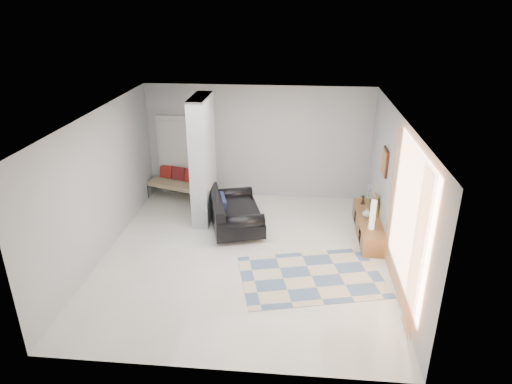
{
  "coord_description": "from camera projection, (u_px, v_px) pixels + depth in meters",
  "views": [
    {
      "loc": [
        0.96,
        -7.7,
        4.7
      ],
      "look_at": [
        0.17,
        0.6,
        1.12
      ],
      "focal_mm": 32.0,
      "sensor_mm": 36.0,
      "label": 1
    }
  ],
  "objects": [
    {
      "name": "wall_art",
      "position": [
        385.0,
        162.0,
        9.13
      ],
      "size": [
        0.04,
        0.45,
        0.55
      ],
      "primitive_type": "cube",
      "color": "#3E1D10",
      "rests_on": "wall_right"
    },
    {
      "name": "wall_back",
      "position": [
        258.0,
        143.0,
        11.17
      ],
      "size": [
        6.0,
        0.0,
        6.0
      ],
      "primitive_type": "plane",
      "rotation": [
        1.57,
        0.0,
        0.0
      ],
      "color": "#ADB0B2",
      "rests_on": "ground"
    },
    {
      "name": "hallway_door",
      "position": [
        175.0,
        155.0,
        11.47
      ],
      "size": [
        0.85,
        0.06,
        2.04
      ],
      "primitive_type": "cube",
      "color": "silver",
      "rests_on": "floor"
    },
    {
      "name": "ceiling",
      "position": [
        243.0,
        116.0,
        7.88
      ],
      "size": [
        6.0,
        6.0,
        0.0
      ],
      "primitive_type": "plane",
      "rotation": [
        3.14,
        0.0,
        0.0
      ],
      "color": "white",
      "rests_on": "wall_back"
    },
    {
      "name": "bronze_figurine",
      "position": [
        363.0,
        200.0,
        10.23
      ],
      "size": [
        0.11,
        0.11,
        0.21
      ],
      "primitive_type": null,
      "rotation": [
        0.0,
        0.0,
        -0.02
      ],
      "color": "#312316",
      "rests_on": "media_console"
    },
    {
      "name": "daybed",
      "position": [
        181.0,
        182.0,
        11.39
      ],
      "size": [
        1.75,
        1.16,
        0.77
      ],
      "rotation": [
        0.0,
        0.0,
        -0.32
      ],
      "color": "black",
      "rests_on": "floor"
    },
    {
      "name": "loveseat",
      "position": [
        233.0,
        213.0,
        9.96
      ],
      "size": [
        1.46,
        1.95,
        0.76
      ],
      "rotation": [
        0.0,
        0.0,
        0.28
      ],
      "color": "silver",
      "rests_on": "floor"
    },
    {
      "name": "area_rug",
      "position": [
        311.0,
        276.0,
        8.31
      ],
      "size": [
        2.86,
        2.24,
        0.01
      ],
      "primitive_type": "cube",
      "rotation": [
        0.0,
        0.0,
        0.24
      ],
      "color": "beige",
      "rests_on": "floor"
    },
    {
      "name": "floor",
      "position": [
        245.0,
        256.0,
        8.98
      ],
      "size": [
        6.0,
        6.0,
        0.0
      ],
      "primitive_type": "plane",
      "color": "beige",
      "rests_on": "ground"
    },
    {
      "name": "wall_right",
      "position": [
        396.0,
        196.0,
        8.19
      ],
      "size": [
        0.0,
        6.0,
        6.0
      ],
      "primitive_type": "plane",
      "rotation": [
        1.57,
        0.0,
        -1.57
      ],
      "color": "#ADB0B2",
      "rests_on": "ground"
    },
    {
      "name": "cylinder_lamp",
      "position": [
        373.0,
        215.0,
        9.05
      ],
      "size": [
        0.11,
        0.11,
        0.62
      ],
      "primitive_type": "cylinder",
      "color": "white",
      "rests_on": "media_console"
    },
    {
      "name": "partition_column",
      "position": [
        203.0,
        160.0,
        9.99
      ],
      "size": [
        0.35,
        1.2,
        2.8
      ],
      "primitive_type": "cube",
      "color": "#B3B8BB",
      "rests_on": "floor"
    },
    {
      "name": "wall_left",
      "position": [
        100.0,
        185.0,
        8.67
      ],
      "size": [
        0.0,
        6.0,
        6.0
      ],
      "primitive_type": "plane",
      "rotation": [
        1.57,
        0.0,
        1.57
      ],
      "color": "#ADB0B2",
      "rests_on": "ground"
    },
    {
      "name": "vase",
      "position": [
        367.0,
        213.0,
        9.61
      ],
      "size": [
        0.22,
        0.22,
        0.2
      ],
      "primitive_type": "imported",
      "rotation": [
        0.0,
        0.0,
        0.12
      ],
      "color": "silver",
      "rests_on": "media_console"
    },
    {
      "name": "wall_front",
      "position": [
        215.0,
        284.0,
        5.69
      ],
      "size": [
        6.0,
        0.0,
        6.0
      ],
      "primitive_type": "plane",
      "rotation": [
        -1.57,
        0.0,
        0.0
      ],
      "color": "#ADB0B2",
      "rests_on": "ground"
    },
    {
      "name": "media_console",
      "position": [
        368.0,
        226.0,
        9.72
      ],
      "size": [
        0.45,
        1.99,
        0.8
      ],
      "color": "brown",
      "rests_on": "floor"
    },
    {
      "name": "curtain",
      "position": [
        404.0,
        222.0,
        7.13
      ],
      "size": [
        0.0,
        2.55,
        2.55
      ],
      "primitive_type": "plane",
      "rotation": [
        1.57,
        0.0,
        1.57
      ],
      "color": "#FF9143",
      "rests_on": "wall_right"
    }
  ]
}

